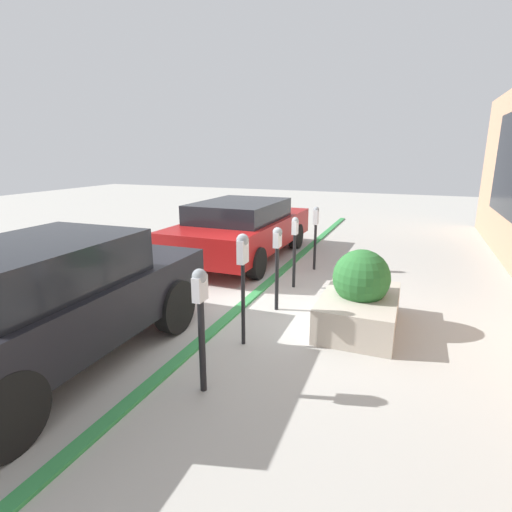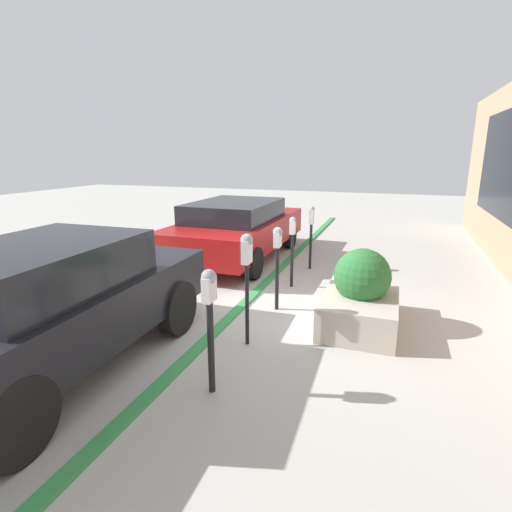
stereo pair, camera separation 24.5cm
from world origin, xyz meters
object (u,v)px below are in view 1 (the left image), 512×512
(parking_meter_farthest, at_px, (316,226))
(parking_meter_fourth, at_px, (295,239))
(parking_meter_middle, at_px, (277,251))
(parked_car_middle, at_px, (242,228))
(parking_meter_nearest, at_px, (201,308))
(parking_meter_second, at_px, (243,261))
(planter_box, at_px, (360,298))
(parked_car_front, at_px, (51,301))

(parking_meter_farthest, bearing_deg, parking_meter_fourth, 176.45)
(parking_meter_middle, bearing_deg, parked_car_middle, 33.14)
(parking_meter_nearest, bearing_deg, parking_meter_second, 1.45)
(parking_meter_middle, height_order, planter_box, parking_meter_middle)
(planter_box, bearing_deg, parked_car_middle, 46.69)
(parking_meter_second, distance_m, parking_meter_farthest, 3.77)
(parking_meter_farthest, bearing_deg, planter_box, -153.86)
(parking_meter_fourth, xyz_separation_m, parked_car_front, (-3.80, 1.79, -0.11))
(parking_meter_nearest, height_order, parked_car_front, parked_car_front)
(parking_meter_nearest, distance_m, parked_car_middle, 5.53)
(parking_meter_second, xyz_separation_m, planter_box, (1.11, -1.35, -0.70))
(parking_meter_second, distance_m, parked_car_front, 2.28)
(parking_meter_fourth, bearing_deg, parked_car_middle, 47.56)
(parking_meter_middle, xyz_separation_m, parked_car_middle, (2.78, 1.82, -0.24))
(parking_meter_fourth, distance_m, parked_car_middle, 2.39)
(parking_meter_second, relative_size, parking_meter_fourth, 1.12)
(parking_meter_second, distance_m, parking_meter_fourth, 2.47)
(parking_meter_middle, xyz_separation_m, parking_meter_fourth, (1.17, 0.06, -0.05))
(parking_meter_second, xyz_separation_m, parking_meter_middle, (1.29, -0.02, -0.16))
(parking_meter_nearest, bearing_deg, parked_car_front, 95.90)
(parking_meter_farthest, height_order, planter_box, parking_meter_farthest)
(parked_car_front, relative_size, parked_car_middle, 0.90)
(parking_meter_farthest, distance_m, parked_car_front, 5.43)
(parking_meter_middle, xyz_separation_m, parked_car_front, (-2.63, 1.85, -0.15))
(parking_meter_farthest, height_order, parked_car_middle, parked_car_middle)
(parking_meter_fourth, height_order, parking_meter_farthest, parking_meter_farthest)
(parking_meter_middle, bearing_deg, parking_meter_second, 178.91)
(parking_meter_nearest, relative_size, parking_meter_fourth, 1.02)
(parking_meter_farthest, distance_m, planter_box, 3.00)
(planter_box, bearing_deg, parking_meter_middle, 82.29)
(parking_meter_farthest, height_order, parked_car_front, parked_car_front)
(parked_car_middle, bearing_deg, parking_meter_second, -155.60)
(parking_meter_farthest, relative_size, planter_box, 0.82)
(parking_meter_middle, distance_m, parking_meter_fourth, 1.18)
(parking_meter_fourth, height_order, parked_car_middle, parked_car_middle)
(parking_meter_nearest, bearing_deg, planter_box, -30.35)
(parking_meter_middle, bearing_deg, parking_meter_farthest, -0.53)
(parking_meter_nearest, height_order, parked_car_middle, parked_car_middle)
(parking_meter_middle, height_order, parking_meter_farthest, parking_meter_farthest)
(parking_meter_second, bearing_deg, parking_meter_nearest, -178.55)
(parked_car_front, bearing_deg, parked_car_middle, -1.67)
(parking_meter_fourth, distance_m, parking_meter_farthest, 1.30)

